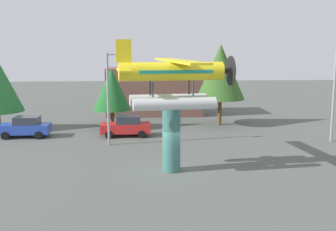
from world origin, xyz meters
name	(u,v)px	position (x,y,z in m)	size (l,w,h in m)	color
ground_plane	(171,171)	(0.00, 0.00, 0.00)	(140.00, 140.00, 0.00)	#515651
display_pedestal	(171,140)	(0.00, 0.00, 1.96)	(1.10, 1.10, 3.93)	#386B66
floatplane_monument	(174,80)	(0.13, 0.02, 5.60)	(7.05, 10.46, 4.00)	silver
car_near_blue	(25,127)	(-11.60, 10.37, 0.88)	(4.20, 2.02, 1.76)	#2847B7
car_mid_red	(126,126)	(-3.08, 10.17, 0.88)	(4.20, 2.02, 1.76)	red
streetlight_primary	(111,92)	(-4.11, 7.10, 4.16)	(1.84, 0.28, 7.07)	gray
storefront_building	(154,91)	(-0.32, 22.00, 2.64)	(10.56, 5.33, 5.28)	brown
tree_east	(112,89)	(-4.49, 13.64, 3.70)	(3.49, 3.49, 5.65)	brown
tree_center_back	(221,72)	(5.88, 14.77, 5.18)	(4.73, 4.73, 7.82)	brown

